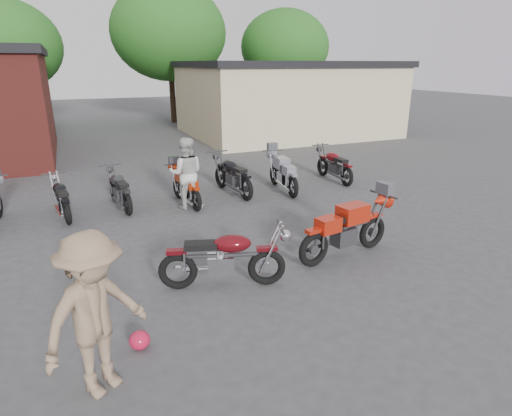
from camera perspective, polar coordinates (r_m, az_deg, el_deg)
name	(u,v)px	position (r m, az deg, el deg)	size (l,w,h in m)	color
ground	(241,289)	(7.47, -1.98, -10.69)	(90.00, 90.00, 0.00)	#3A3A3D
stucco_building	(285,101)	(23.78, 3.88, 14.08)	(10.00, 8.00, 3.50)	#BEB088
tree_1	(7,63)	(28.19, -30.22, 16.41)	(5.92, 5.92, 7.40)	#174F15
tree_2	(170,51)	(28.78, -11.41, 19.86)	(7.04, 7.04, 8.80)	#174F15
tree_3	(284,61)	(31.53, 3.80, 18.95)	(6.08, 6.08, 7.60)	#174F15
vintage_motorcycle	(225,254)	(7.28, -4.17, -6.20)	(2.09, 0.69, 1.21)	#530A10
sportbike	(347,226)	(8.58, 12.03, -2.41)	(2.19, 0.72, 1.27)	#B5210F
helmet	(140,340)	(6.24, -15.27, -16.64)	(0.28, 0.28, 0.26)	#BD1436
person_light	(186,173)	(11.34, -9.28, 4.58)	(0.91, 0.71, 1.88)	beige
person_tan	(95,315)	(5.24, -20.66, -13.23)	(1.29, 0.74, 2.00)	#886D54
row_bike_2	(61,196)	(11.71, -24.56, 1.46)	(1.83, 0.61, 1.06)	black
row_bike_3	(119,187)	(11.88, -17.79, 2.66)	(1.94, 0.64, 1.12)	#232426
row_bike_4	(186,185)	(11.77, -9.36, 3.06)	(1.86, 0.61, 1.08)	#A42D0D
row_bike_5	(232,173)	(12.57, -3.21, 4.67)	(2.14, 0.70, 1.24)	black
row_bike_6	(283,171)	(12.87, 3.61, 4.91)	(2.07, 0.68, 1.20)	gray
row_bike_7	(334,163)	(14.23, 10.36, 5.90)	(2.00, 0.66, 1.16)	#590B11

